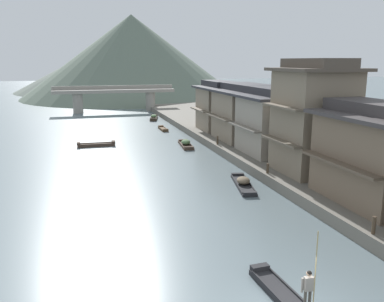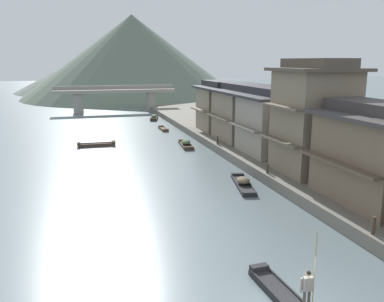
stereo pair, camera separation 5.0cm
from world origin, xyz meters
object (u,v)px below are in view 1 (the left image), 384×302
(boat_moored_second, at_px, (96,145))
(boat_midriver_drifting, at_px, (154,118))
(house_waterfront_tall, at_px, (314,117))
(mooring_post_dock_far, at_px, (217,140))
(mooring_post_dock_mid, at_px, (268,168))
(boat_foreground_poled, at_px, (290,302))
(stone_bridge, at_px, (115,95))
(house_waterfront_narrow, at_px, (276,121))
(mooring_post_dock_near, at_px, (374,225))
(boat_moored_third, at_px, (186,144))
(house_waterfront_far, at_px, (246,112))
(boatman_person, at_px, (309,285))
(boat_moored_far, at_px, (163,129))
(boat_moored_nearest, at_px, (243,183))
(house_waterfront_second, at_px, (378,154))
(house_waterfront_end, at_px, (218,106))

(boat_moored_second, bearing_deg, boat_midriver_drifting, 62.48)
(house_waterfront_tall, xyz_separation_m, mooring_post_dock_far, (-3.43, 12.28, -3.86))
(mooring_post_dock_mid, relative_size, mooring_post_dock_far, 0.85)
(boat_foreground_poled, bearing_deg, mooring_post_dock_mid, 67.00)
(boat_moored_second, distance_m, stone_bridge, 32.28)
(boat_foreground_poled, relative_size, house_waterfront_narrow, 0.77)
(mooring_post_dock_near, relative_size, stone_bridge, 0.04)
(boat_moored_second, distance_m, mooring_post_dock_near, 32.35)
(boat_foreground_poled, xyz_separation_m, boat_moored_third, (4.02, 30.61, 0.12))
(boat_foreground_poled, xyz_separation_m, house_waterfront_far, (10.43, 28.91, 3.64))
(boatman_person, bearing_deg, stone_bridge, 90.47)
(boat_moored_far, relative_size, mooring_post_dock_near, 3.83)
(boatman_person, height_order, house_waterfront_narrow, house_waterfront_narrow)
(boat_midriver_drifting, height_order, stone_bridge, stone_bridge)
(boat_moored_third, height_order, mooring_post_dock_mid, mooring_post_dock_mid)
(boat_moored_second, xyz_separation_m, mooring_post_dock_near, (12.12, -29.98, 1.08))
(boat_moored_nearest, relative_size, mooring_post_dock_mid, 6.94)
(boat_midriver_drifting, height_order, mooring_post_dock_mid, mooring_post_dock_mid)
(boatman_person, relative_size, house_waterfront_second, 0.38)
(house_waterfront_narrow, bearing_deg, house_waterfront_end, 93.14)
(boatman_person, height_order, boat_moored_far, boatman_person)
(mooring_post_dock_mid, bearing_deg, mooring_post_dock_near, -90.00)
(mooring_post_dock_mid, xyz_separation_m, mooring_post_dock_far, (0.00, 11.73, 0.07))
(house_waterfront_end, distance_m, mooring_post_dock_near, 32.82)
(house_waterfront_tall, xyz_separation_m, mooring_post_dock_near, (-3.43, -11.38, -3.85))
(mooring_post_dock_mid, bearing_deg, mooring_post_dock_far, 90.00)
(boat_moored_second, distance_m, boat_moored_far, 12.98)
(boat_moored_second, xyz_separation_m, house_waterfront_far, (16.06, -4.40, 3.61))
(boat_foreground_poled, height_order, house_waterfront_tall, house_waterfront_tall)
(house_waterfront_far, bearing_deg, house_waterfront_narrow, -90.13)
(boat_midriver_drifting, bearing_deg, boat_foreground_poled, -94.97)
(boat_foreground_poled, height_order, stone_bridge, stone_bridge)
(boat_moored_nearest, bearing_deg, house_waterfront_far, 66.42)
(boat_moored_far, relative_size, house_waterfront_end, 0.56)
(boat_moored_third, xyz_separation_m, mooring_post_dock_near, (2.47, -27.27, 0.99))
(boat_moored_third, height_order, mooring_post_dock_near, mooring_post_dock_near)
(house_waterfront_tall, relative_size, mooring_post_dock_mid, 11.32)
(stone_bridge, bearing_deg, house_waterfront_tall, -78.34)
(boat_foreground_poled, bearing_deg, house_waterfront_second, 37.24)
(boat_foreground_poled, height_order, mooring_post_dock_far, mooring_post_dock_far)
(boat_moored_third, relative_size, boat_midriver_drifting, 0.94)
(mooring_post_dock_far, bearing_deg, boat_midriver_drifting, 94.14)
(boatman_person, distance_m, house_waterfront_tall, 18.94)
(boatman_person, relative_size, stone_bridge, 0.14)
(boat_foreground_poled, bearing_deg, boatman_person, -86.00)
(boat_foreground_poled, height_order, house_waterfront_end, house_waterfront_end)
(boat_foreground_poled, distance_m, stone_bridge, 65.12)
(boat_foreground_poled, relative_size, boat_moored_far, 1.53)
(boatman_person, height_order, boat_moored_third, boatman_person)
(boat_moored_far, distance_m, house_waterfront_second, 35.32)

